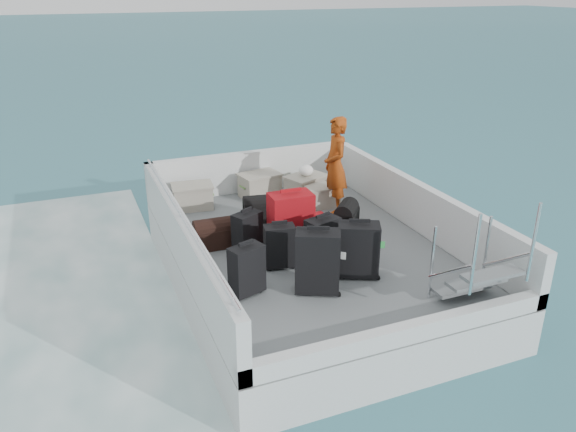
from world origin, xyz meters
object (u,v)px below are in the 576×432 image
at_px(crate_2, 306,188).
at_px(crate_0, 193,197).
at_px(suitcase_8, 307,228).
at_px(suitcase_3, 317,262).
at_px(crate_1, 260,186).
at_px(crate_3, 322,197).
at_px(suitcase_4, 280,247).
at_px(suitcase_6, 358,250).
at_px(suitcase_7, 322,241).
at_px(suitcase_0, 247,271).
at_px(suitcase_2, 247,232).
at_px(suitcase_5, 291,221).
at_px(passenger, 335,166).

bearing_deg(crate_2, crate_0, 171.27).
bearing_deg(suitcase_8, suitcase_3, 158.59).
bearing_deg(crate_1, crate_3, -45.61).
relative_size(suitcase_4, crate_2, 0.92).
relative_size(suitcase_6, crate_2, 1.12).
bearing_deg(crate_0, crate_3, -19.91).
height_order(suitcase_6, suitcase_7, suitcase_6).
xyz_separation_m(suitcase_3, crate_2, (1.13, 2.88, -0.20)).
relative_size(suitcase_0, suitcase_3, 0.79).
height_order(suitcase_2, crate_3, suitcase_2).
bearing_deg(suitcase_6, suitcase_2, 157.27).
relative_size(suitcase_2, crate_0, 0.91).
distance_m(suitcase_5, crate_1, 2.08).
bearing_deg(suitcase_6, crate_3, 100.60).
bearing_deg(suitcase_0, passenger, 24.57).
bearing_deg(suitcase_8, suitcase_6, -177.54).
distance_m(crate_1, crate_2, 0.79).
distance_m(suitcase_6, crate_3, 2.37).
bearing_deg(suitcase_5, crate_0, 116.23).
height_order(suitcase_4, crate_2, suitcase_4).
relative_size(suitcase_3, suitcase_8, 1.19).
bearing_deg(suitcase_4, crate_0, 113.37).
bearing_deg(suitcase_0, suitcase_8, 24.94).
bearing_deg(suitcase_5, suitcase_2, 170.33).
distance_m(suitcase_7, suitcase_8, 0.85).
bearing_deg(crate_0, suitcase_7, -66.06).
distance_m(crate_0, crate_2, 1.88).
bearing_deg(suitcase_3, suitcase_7, 86.30).
relative_size(suitcase_4, suitcase_8, 0.88).
bearing_deg(suitcase_8, crate_1, 1.52).
relative_size(crate_0, crate_3, 1.15).
bearing_deg(suitcase_7, suitcase_3, -135.23).
relative_size(suitcase_3, passenger, 0.51).
bearing_deg(suitcase_5, suitcase_0, -133.00).
distance_m(suitcase_3, suitcase_6, 0.65).
height_order(suitcase_0, passenger, passenger).
relative_size(suitcase_7, crate_0, 1.00).
relative_size(suitcase_7, crate_3, 1.16).
height_order(suitcase_8, crate_3, crate_3).
relative_size(suitcase_0, suitcase_5, 0.78).
bearing_deg(passenger, suitcase_2, -54.89).
relative_size(suitcase_2, crate_1, 0.89).
bearing_deg(passenger, suitcase_3, -22.14).
relative_size(suitcase_6, crate_0, 1.14).
distance_m(suitcase_0, suitcase_5, 1.35).
xyz_separation_m(suitcase_4, crate_1, (0.62, 2.52, -0.10)).
xyz_separation_m(suitcase_8, crate_0, (-1.27, 1.68, 0.06)).
height_order(suitcase_8, passenger, passenger).
distance_m(suitcase_2, passenger, 1.98).
relative_size(suitcase_0, suitcase_8, 0.94).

